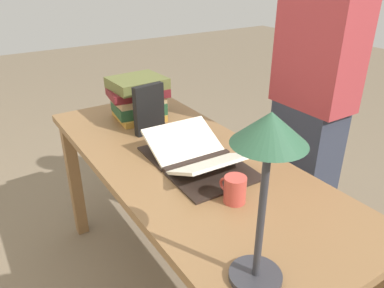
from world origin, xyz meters
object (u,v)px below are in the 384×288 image
book_standing_upright (150,109)px  book_stack_tall (138,98)px  coffee_mug (234,189)px  reading_lamp (268,155)px  open_book (197,157)px  person_reader (312,98)px

book_standing_upright → book_stack_tall: bearing=-16.3°
book_standing_upright → coffee_mug: book_standing_upright is taller
book_standing_upright → reading_lamp: 0.99m
book_standing_upright → open_book: bearing=175.3°
book_standing_upright → reading_lamp: size_ratio=0.51×
coffee_mug → open_book: bearing=-8.3°
open_book → coffee_mug: 0.28m
person_reader → book_stack_tall: bearing=-131.5°
open_book → coffee_mug: (-0.28, 0.04, 0.02)m
open_book → coffee_mug: size_ratio=4.64×
book_standing_upright → reading_lamp: reading_lamp is taller
book_stack_tall → person_reader: size_ratio=0.17×
coffee_mug → person_reader: size_ratio=0.06×
reading_lamp → book_stack_tall: bearing=-11.1°
book_standing_upright → coffee_mug: size_ratio=2.19×
open_book → book_standing_upright: (0.36, 0.02, 0.08)m
coffee_mug → book_stack_tall: bearing=-3.8°
book_stack_tall → reading_lamp: size_ratio=0.67×
open_book → book_stack_tall: book_stack_tall is taller
coffee_mug → person_reader: person_reader is taller
open_book → book_stack_tall: bearing=0.3°
book_standing_upright → person_reader: bearing=-126.2°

